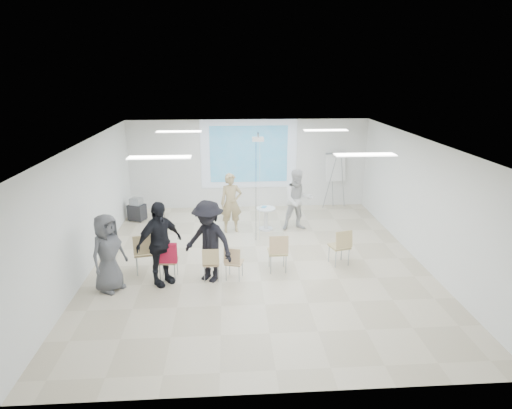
{
  "coord_description": "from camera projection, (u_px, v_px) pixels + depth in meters",
  "views": [
    {
      "loc": [
        -0.69,
        -9.65,
        4.59
      ],
      "look_at": [
        0.0,
        0.8,
        1.25
      ],
      "focal_mm": 30.0,
      "sensor_mm": 36.0,
      "label": 1
    }
  ],
  "objects": [
    {
      "name": "chair_left_inner",
      "position": [
        211.0,
        261.0,
        9.57
      ],
      "size": [
        0.37,
        0.4,
        0.8
      ],
      "rotation": [
        0.0,
        0.0,
        0.0
      ],
      "color": "tan",
      "rests_on": "floor"
    },
    {
      "name": "projection_image",
      "position": [
        249.0,
        154.0,
        14.3
      ],
      "size": [
        2.6,
        0.01,
        1.9
      ],
      "primitive_type": "cube",
      "color": "teal",
      "rests_on": "wall_back"
    },
    {
      "name": "av_cart",
      "position": [
        137.0,
        210.0,
        13.45
      ],
      "size": [
        0.6,
        0.54,
        0.73
      ],
      "rotation": [
        0.0,
        0.0,
        -0.39
      ],
      "color": "black",
      "rests_on": "floor"
    },
    {
      "name": "chair_left_mid",
      "position": [
        167.0,
        259.0,
        9.58
      ],
      "size": [
        0.43,
        0.46,
        0.88
      ],
      "rotation": [
        0.0,
        0.0,
        -0.06
      ],
      "color": "tan",
      "rests_on": "floor"
    },
    {
      "name": "fluor_panel_ne",
      "position": [
        326.0,
        130.0,
        11.73
      ],
      "size": [
        1.2,
        0.3,
        0.02
      ],
      "primitive_type": "cube",
      "color": "white",
      "rests_on": "ceiling"
    },
    {
      "name": "laptop",
      "position": [
        211.0,
        261.0,
        9.67
      ],
      "size": [
        0.29,
        0.21,
        0.02
      ],
      "primitive_type": "imported",
      "rotation": [
        0.0,
        0.0,
        3.14
      ],
      "color": "black",
      "rests_on": "chair_left_inner"
    },
    {
      "name": "chair_right_far",
      "position": [
        341.0,
        244.0,
        10.29
      ],
      "size": [
        0.53,
        0.56,
        0.93
      ],
      "rotation": [
        0.0,
        0.0,
        0.25
      ],
      "color": "tan",
      "rests_on": "floor"
    },
    {
      "name": "player_right",
      "position": [
        298.0,
        197.0,
        12.49
      ],
      "size": [
        1.04,
        0.86,
        2.02
      ],
      "primitive_type": "imported",
      "rotation": [
        0.0,
        0.0,
        0.09
      ],
      "color": "silver",
      "rests_on": "floor"
    },
    {
      "name": "chair_right_inner",
      "position": [
        278.0,
        250.0,
        9.95
      ],
      "size": [
        0.45,
        0.48,
        0.95
      ],
      "rotation": [
        0.0,
        0.0,
        0.01
      ],
      "color": "tan",
      "rests_on": "floor"
    },
    {
      "name": "projection_halo",
      "position": [
        249.0,
        154.0,
        14.31
      ],
      "size": [
        3.2,
        0.01,
        2.3
      ],
      "primitive_type": "cube",
      "color": "silver",
      "rests_on": "wall_back"
    },
    {
      "name": "chair_center",
      "position": [
        233.0,
        261.0,
        9.6
      ],
      "size": [
        0.47,
        0.49,
        0.8
      ],
      "rotation": [
        0.0,
        0.0,
        -0.28
      ],
      "color": "tan",
      "rests_on": "floor"
    },
    {
      "name": "ceiling_projector",
      "position": [
        258.0,
        144.0,
        11.22
      ],
      "size": [
        0.3,
        0.25,
        3.0
      ],
      "color": "white",
      "rests_on": "ceiling"
    },
    {
      "name": "audience_outer",
      "position": [
        107.0,
        248.0,
        9.02
      ],
      "size": [
        1.04,
        1.13,
        1.93
      ],
      "primitive_type": "imported",
      "rotation": [
        0.0,
        0.0,
        0.99
      ],
      "color": "#535357",
      "rests_on": "floor"
    },
    {
      "name": "wall_right",
      "position": [
        424.0,
        201.0,
        10.41
      ],
      "size": [
        0.1,
        9.0,
        3.0
      ],
      "primitive_type": "cube",
      "color": "silver",
      "rests_on": "floor"
    },
    {
      "name": "pedestal_table",
      "position": [
        266.0,
        217.0,
        12.64
      ],
      "size": [
        0.73,
        0.73,
        0.69
      ],
      "rotation": [
        0.0,
        0.0,
        -0.38
      ],
      "color": "silver",
      "rests_on": "floor"
    },
    {
      "name": "fluor_panel_nw",
      "position": [
        179.0,
        132.0,
        11.48
      ],
      "size": [
        1.2,
        0.3,
        0.02
      ],
      "primitive_type": "cube",
      "color": "white",
      "rests_on": "ceiling"
    },
    {
      "name": "player_left",
      "position": [
        231.0,
        199.0,
        12.35
      ],
      "size": [
        0.78,
        0.58,
        1.97
      ],
      "primitive_type": "imported",
      "rotation": [
        0.0,
        0.0,
        0.13
      ],
      "color": "tan",
      "rests_on": "floor"
    },
    {
      "name": "chair_far_left",
      "position": [
        144.0,
        250.0,
        9.86
      ],
      "size": [
        0.55,
        0.58,
        0.99
      ],
      "rotation": [
        0.0,
        0.0,
        0.2
      ],
      "color": "tan",
      "rests_on": "floor"
    },
    {
      "name": "controller_left",
      "position": [
        237.0,
        186.0,
        12.5
      ],
      "size": [
        0.05,
        0.11,
        0.04
      ],
      "primitive_type": "cube",
      "rotation": [
        0.0,
        0.0,
        0.13
      ],
      "color": "white",
      "rests_on": "player_left"
    },
    {
      "name": "fluor_panel_sw",
      "position": [
        159.0,
        157.0,
        8.15
      ],
      "size": [
        1.2,
        0.3,
        0.02
      ],
      "primitive_type": "cube",
      "color": "white",
      "rests_on": "ceiling"
    },
    {
      "name": "fluor_panel_se",
      "position": [
        365.0,
        155.0,
        8.4
      ],
      "size": [
        1.2,
        0.3,
        0.02
      ],
      "primitive_type": "cube",
      "color": "white",
      "rests_on": "ceiling"
    },
    {
      "name": "wall_left",
      "position": [
        84.0,
        208.0,
        9.9
      ],
      "size": [
        0.1,
        9.0,
        3.0
      ],
      "primitive_type": "cube",
      "color": "silver",
      "rests_on": "floor"
    },
    {
      "name": "flipchart_easel",
      "position": [
        335.0,
        167.0,
        14.4
      ],
      "size": [
        0.82,
        0.63,
        1.91
      ],
      "rotation": [
        0.0,
        0.0,
        0.18
      ],
      "color": "gray",
      "rests_on": "floor"
    },
    {
      "name": "wall_back",
      "position": [
        249.0,
        164.0,
        14.48
      ],
      "size": [
        8.0,
        0.1,
        3.0
      ],
      "primitive_type": "cube",
      "color": "silver",
      "rests_on": "floor"
    },
    {
      "name": "audience_mid",
      "position": [
        208.0,
        236.0,
        9.41
      ],
      "size": [
        1.56,
        1.39,
        2.13
      ],
      "primitive_type": "imported",
      "rotation": [
        0.0,
        0.0,
        -0.58
      ],
      "color": "black",
      "rests_on": "floor"
    },
    {
      "name": "ceiling",
      "position": [
        258.0,
        140.0,
        9.68
      ],
      "size": [
        8.0,
        9.0,
        0.1
      ],
      "primitive_type": "cube",
      "color": "white",
      "rests_on": "wall_back"
    },
    {
      "name": "floor",
      "position": [
        258.0,
        264.0,
        10.62
      ],
      "size": [
        8.0,
        9.0,
        0.1
      ],
      "primitive_type": "cube",
      "color": "beige",
      "rests_on": "ground"
    },
    {
      "name": "controller_right",
      "position": [
        291.0,
        183.0,
        12.61
      ],
      "size": [
        0.05,
        0.13,
        0.04
      ],
      "primitive_type": "cube",
      "rotation": [
        0.0,
        0.0,
        0.09
      ],
      "color": "white",
      "rests_on": "player_right"
    },
    {
      "name": "audience_left",
      "position": [
        159.0,
        238.0,
        9.24
      ],
      "size": [
        1.45,
        1.42,
        2.19
      ],
      "primitive_type": "imported",
      "rotation": [
        0.0,
        0.0,
        0.73
      ],
      "color": "black",
      "rests_on": "floor"
    },
    {
      "name": "red_jacket",
      "position": [
        166.0,
        253.0,
        9.38
      ],
      "size": [
        0.48,
        0.14,
        0.45
      ],
      "primitive_type": "cube",
      "rotation": [
        0.0,
        0.0,
        -0.06
      ],
      "color": "#B21531",
      "rests_on": "chair_left_mid"
    }
  ]
}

